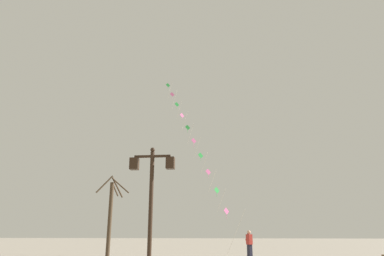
{
  "coord_description": "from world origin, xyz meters",
  "views": [
    {
      "loc": [
        0.11,
        -2.98,
        1.58
      ],
      "look_at": [
        -2.68,
        22.92,
        9.49
      ],
      "focal_mm": 32.28,
      "sensor_mm": 36.0,
      "label": 1
    }
  ],
  "objects": [
    {
      "name": "twin_lantern_lamp_post",
      "position": [
        -2.49,
        8.44,
        3.07
      ],
      "size": [
        1.54,
        0.28,
        4.4
      ],
      "color": "black",
      "rests_on": "ground_plane"
    },
    {
      "name": "kite_train",
      "position": [
        -2.96,
        26.83,
        9.51
      ],
      "size": [
        7.79,
        12.04,
        17.75
      ],
      "color": "brown",
      "rests_on": "ground_plane"
    },
    {
      "name": "kite_flyer",
      "position": [
        1.22,
        19.42,
        0.9
      ],
      "size": [
        0.44,
        0.61,
        1.71
      ],
      "rotation": [
        0.0,
        0.0,
        2.09
      ],
      "color": "#1E1E2D",
      "rests_on": "ground_plane"
    },
    {
      "name": "bare_tree",
      "position": [
        -7.13,
        17.93,
        2.58
      ],
      "size": [
        2.06,
        1.6,
        5.01
      ],
      "color": "#423323",
      "rests_on": "ground_plane"
    }
  ]
}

